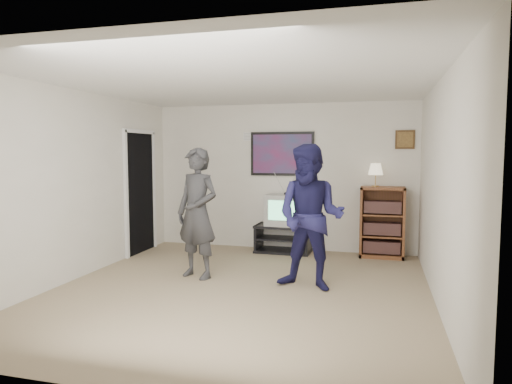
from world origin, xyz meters
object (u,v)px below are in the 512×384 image
at_px(crt_television, 286,210).
at_px(person_short, 310,217).
at_px(media_stand, 283,238).
at_px(person_tall, 197,213).
at_px(bookshelf, 382,222).

relative_size(crt_television, person_short, 0.34).
height_order(media_stand, person_tall, person_tall).
relative_size(media_stand, person_tall, 0.53).
bearing_deg(person_tall, media_stand, 84.08).
distance_m(media_stand, bookshelf, 1.63).
bearing_deg(person_tall, crt_television, 83.10).
distance_m(crt_television, person_tall, 2.00).
height_order(person_tall, person_short, person_short).
xyz_separation_m(bookshelf, person_tall, (-2.40, -1.86, 0.31)).
distance_m(person_tall, person_short, 1.54).
bearing_deg(bookshelf, crt_television, -178.16).
relative_size(media_stand, crt_television, 1.52).
bearing_deg(person_short, media_stand, 121.31).
height_order(crt_television, person_short, person_short).
bearing_deg(person_short, person_tall, -174.36).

